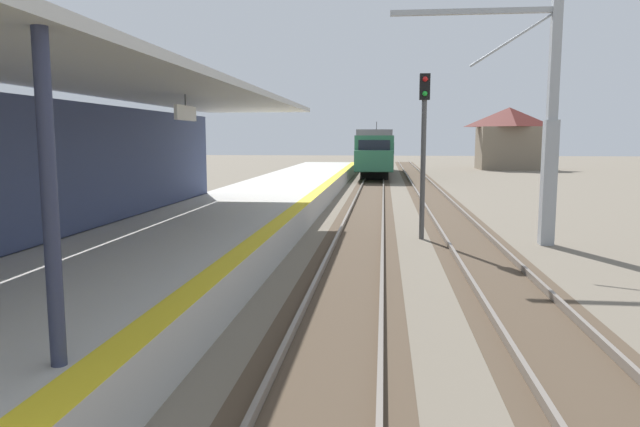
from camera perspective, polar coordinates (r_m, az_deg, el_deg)
station_platform at (r=17.97m, az=-10.44°, el=-1.61°), size 5.00×80.00×0.91m
station_building_with_canopy at (r=13.88m, az=-23.81°, el=4.44°), size 4.85×24.00×4.43m
track_pair_nearest_platform at (r=21.25m, az=4.18°, el=-1.24°), size 2.34×120.00×0.16m
track_pair_middle at (r=21.40m, az=13.32°, el=-1.35°), size 2.34×120.00×0.16m
approaching_train at (r=52.04m, az=5.45°, el=6.16°), size 2.93×19.60×4.76m
rail_signal_post at (r=18.82m, az=10.06°, el=7.18°), size 0.32×0.34×5.20m
catenary_pylon_far_side at (r=18.74m, az=20.71°, el=8.07°), size 5.00×0.40×7.50m
distant_trackside_house at (r=64.40m, az=17.87°, el=7.09°), size 6.60×5.28×6.40m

